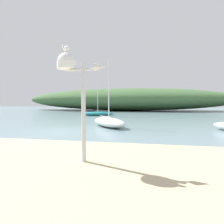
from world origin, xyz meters
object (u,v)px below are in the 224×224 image
seagull_on_radar (66,48)px  sailboat_near_shore (98,114)px  sailboat_west_reach (109,122)px  mast_structure (72,71)px

seagull_on_radar → sailboat_near_shore: 20.57m
sailboat_near_shore → sailboat_west_reach: size_ratio=0.90×
seagull_on_radar → sailboat_west_reach: (-0.64, 8.89, -3.04)m
mast_structure → seagull_on_radar: seagull_on_radar is taller
mast_structure → seagull_on_radar: bearing=178.4°
mast_structure → seagull_on_radar: size_ratio=9.40×
mast_structure → seagull_on_radar: (-0.16, 0.00, 0.66)m
seagull_on_radar → sailboat_west_reach: size_ratio=0.06×
seagull_on_radar → sailboat_near_shore: (-4.47, 19.83, -3.10)m
mast_structure → sailboat_west_reach: size_ratio=0.61×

